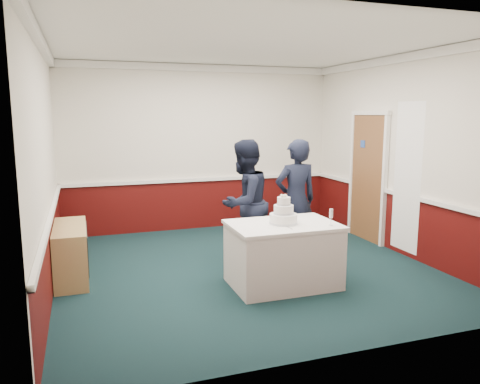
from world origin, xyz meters
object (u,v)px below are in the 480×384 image
object	(u,v)px
cake_knife	(288,227)
wedding_cake	(284,215)
sideboard	(71,252)
cake_table	(283,254)
person_woman	(296,200)
champagne_flute	(331,214)
person_man	(244,203)

from	to	relation	value
cake_knife	wedding_cake	bearing A→B (deg)	78.69
sideboard	cake_table	xyz separation A→B (m)	(2.50, -1.09, 0.05)
wedding_cake	person_woman	bearing A→B (deg)	56.46
champagne_flute	person_man	world-z (taller)	person_man
sideboard	champagne_flute	bearing A→B (deg)	-24.57
champagne_flute	cake_knife	bearing A→B (deg)	171.42
wedding_cake	person_man	distance (m)	0.95
cake_knife	person_man	xyz separation A→B (m)	(-0.15, 1.14, 0.10)
sideboard	person_woman	distance (m)	3.15
cake_table	wedding_cake	size ratio (longest dim) A/B	3.63
person_man	person_woman	world-z (taller)	person_man
cake_knife	champagne_flute	world-z (taller)	champagne_flute
wedding_cake	champagne_flute	bearing A→B (deg)	-29.25
cake_table	person_woman	xyz separation A→B (m)	(0.59, 0.89, 0.48)
cake_knife	champagne_flute	size ratio (longest dim) A/B	1.07
wedding_cake	champagne_flute	size ratio (longest dim) A/B	1.78
person_woman	person_man	bearing A→B (deg)	-4.50
person_man	champagne_flute	bearing A→B (deg)	84.13
cake_knife	champagne_flute	xyz separation A→B (m)	(0.53, -0.08, 0.14)
sideboard	cake_table	size ratio (longest dim) A/B	0.91
sideboard	cake_knife	world-z (taller)	cake_knife
sideboard	cake_knife	distance (m)	2.83
cake_table	person_man	size ratio (longest dim) A/B	0.74
sideboard	person_man	distance (m)	2.39
champagne_flute	person_man	bearing A→B (deg)	119.33
wedding_cake	person_woman	size ratio (longest dim) A/B	0.21
cake_table	person_woman	bearing A→B (deg)	56.46
sideboard	person_woman	size ratio (longest dim) A/B	0.68
wedding_cake	person_man	world-z (taller)	person_man
person_man	cake_table	bearing A→B (deg)	65.87
wedding_cake	person_woman	xyz separation A→B (m)	(0.59, 0.89, -0.01)
cake_knife	champagne_flute	distance (m)	0.55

